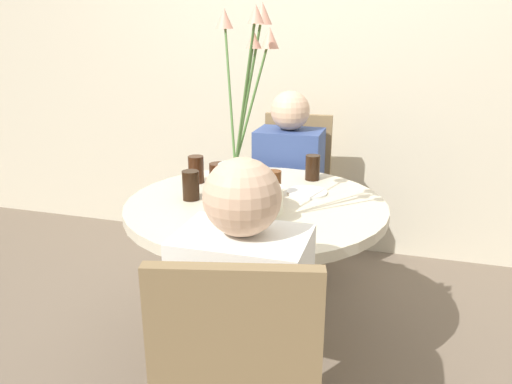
# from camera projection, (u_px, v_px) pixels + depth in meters

# --- Properties ---
(ground_plane) EXTENTS (16.00, 16.00, 0.00)m
(ground_plane) POSITION_uv_depth(u_px,v_px,m) (256.00, 352.00, 2.20)
(ground_plane) COLOR #6B5B4C
(wall_back) EXTENTS (8.00, 0.05, 2.60)m
(wall_back) POSITION_uv_depth(u_px,v_px,m) (316.00, 39.00, 2.93)
(wall_back) COLOR beige
(wall_back) RESTS_ON ground_plane
(dining_table) EXTENTS (1.03, 1.03, 0.71)m
(dining_table) POSITION_uv_depth(u_px,v_px,m) (256.00, 237.00, 2.03)
(dining_table) COLOR beige
(dining_table) RESTS_ON ground_plane
(chair_left_flank) EXTENTS (0.41, 0.41, 0.90)m
(chair_left_flank) POSITION_uv_depth(u_px,v_px,m) (294.00, 187.00, 2.83)
(chair_left_flank) COLOR beige
(chair_left_flank) RESTS_ON ground_plane
(birthday_cake) EXTENTS (0.21, 0.21, 0.14)m
(birthday_cake) POSITION_uv_depth(u_px,v_px,m) (255.00, 199.00, 1.87)
(birthday_cake) COLOR white
(birthday_cake) RESTS_ON dining_table
(flower_vase) EXTENTS (0.23, 0.28, 0.73)m
(flower_vase) POSITION_uv_depth(u_px,v_px,m) (239.00, 160.00, 1.61)
(flower_vase) COLOR #9EB2AD
(flower_vase) RESTS_ON dining_table
(side_plate) EXTENTS (0.17, 0.17, 0.01)m
(side_plate) POSITION_uv_depth(u_px,v_px,m) (307.00, 192.00, 2.08)
(side_plate) COLOR white
(side_plate) RESTS_ON dining_table
(drink_glass_0) EXTENTS (0.08, 0.08, 0.12)m
(drink_glass_0) POSITION_uv_depth(u_px,v_px,m) (219.00, 178.00, 2.07)
(drink_glass_0) COLOR #33190C
(drink_glass_0) RESTS_ON dining_table
(drink_glass_1) EXTENTS (0.07, 0.07, 0.11)m
(drink_glass_1) POSITION_uv_depth(u_px,v_px,m) (313.00, 168.00, 2.25)
(drink_glass_1) COLOR black
(drink_glass_1) RESTS_ON dining_table
(drink_glass_2) EXTENTS (0.07, 0.07, 0.12)m
(drink_glass_2) POSITION_uv_depth(u_px,v_px,m) (196.00, 169.00, 2.21)
(drink_glass_2) COLOR #33190C
(drink_glass_2) RESTS_ON dining_table
(drink_glass_3) EXTENTS (0.06, 0.06, 0.11)m
(drink_glass_3) POSITION_uv_depth(u_px,v_px,m) (273.00, 184.00, 2.01)
(drink_glass_3) COLOR #51280F
(drink_glass_3) RESTS_ON dining_table
(drink_glass_4) EXTENTS (0.07, 0.07, 0.12)m
(drink_glass_4) POSITION_uv_depth(u_px,v_px,m) (191.00, 185.00, 1.99)
(drink_glass_4) COLOR black
(drink_glass_4) RESTS_ON dining_table
(person_boy) EXTENTS (0.34, 0.24, 1.06)m
(person_boy) POSITION_uv_depth(u_px,v_px,m) (288.00, 197.00, 2.68)
(person_boy) COLOR #383333
(person_boy) RESTS_ON ground_plane
(person_woman) EXTENTS (0.34, 0.24, 1.06)m
(person_woman) POSITION_uv_depth(u_px,v_px,m) (244.00, 355.00, 1.39)
(person_woman) COLOR #383333
(person_woman) RESTS_ON ground_plane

